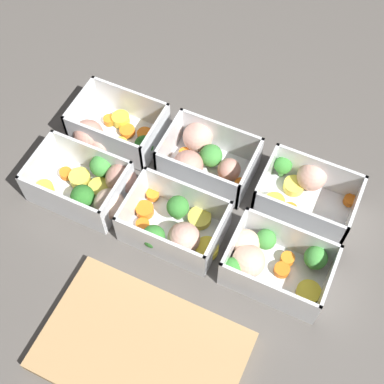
{
  "coord_description": "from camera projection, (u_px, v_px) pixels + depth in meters",
  "views": [
    {
      "loc": [
        -0.19,
        0.41,
        0.76
      ],
      "look_at": [
        0.0,
        0.0,
        0.02
      ],
      "focal_mm": 50.0,
      "sensor_mm": 36.0,
      "label": 1
    }
  ],
  "objects": [
    {
      "name": "ground_plane",
      "position": [
        192.0,
        200.0,
        0.89
      ],
      "size": [
        4.0,
        4.0,
        0.0
      ],
      "primitive_type": "plane",
      "color": "#56514C"
    },
    {
      "name": "container_near_left",
      "position": [
        305.0,
        190.0,
        0.87
      ],
      "size": [
        0.15,
        0.13,
        0.07
      ],
      "color": "white",
      "rests_on": "ground_plane"
    },
    {
      "name": "container_near_center",
      "position": [
        205.0,
        158.0,
        0.9
      ],
      "size": [
        0.15,
        0.13,
        0.07
      ],
      "color": "white",
      "rests_on": "ground_plane"
    },
    {
      "name": "container_near_right",
      "position": [
        111.0,
        132.0,
        0.93
      ],
      "size": [
        0.15,
        0.12,
        0.07
      ],
      "color": "white",
      "rests_on": "ground_plane"
    },
    {
      "name": "container_far_left",
      "position": [
        268.0,
        261.0,
        0.8
      ],
      "size": [
        0.17,
        0.11,
        0.07
      ],
      "color": "white",
      "rests_on": "ground_plane"
    },
    {
      "name": "container_far_center",
      "position": [
        176.0,
        227.0,
        0.83
      ],
      "size": [
        0.16,
        0.11,
        0.07
      ],
      "color": "white",
      "rests_on": "ground_plane"
    },
    {
      "name": "container_far_right",
      "position": [
        95.0,
        186.0,
        0.87
      ],
      "size": [
        0.17,
        0.12,
        0.07
      ],
      "color": "white",
      "rests_on": "ground_plane"
    },
    {
      "name": "cutting_board",
      "position": [
        142.0,
        351.0,
        0.75
      ],
      "size": [
        0.28,
        0.18,
        0.02
      ],
      "color": "tan",
      "rests_on": "ground_plane"
    }
  ]
}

